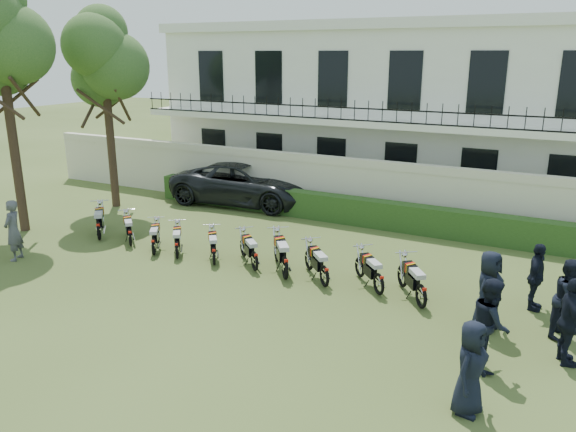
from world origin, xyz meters
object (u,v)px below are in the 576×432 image
(motorcycle_9, at_px, (422,291))
(officer_4, at_px, (569,299))
(motorcycle_1, at_px, (130,234))
(motorcycle_2, at_px, (153,242))
(officer_2, at_px, (570,322))
(motorcycle_4, at_px, (214,252))
(motorcycle_6, at_px, (285,262))
(motorcycle_3, at_px, (177,246))
(officer_1, at_px, (490,323))
(motorcycle_5, at_px, (255,256))
(motorcycle_7, at_px, (325,271))
(officer_0, at_px, (471,368))
(officer_3, at_px, (488,291))
(tree_west_near, at_px, (104,59))
(motorcycle_0, at_px, (99,227))
(motorcycle_8, at_px, (379,279))
(inspector, at_px, (13,230))
(suv, at_px, (246,184))
(officer_5, at_px, (536,277))

(motorcycle_9, relative_size, officer_4, 0.89)
(motorcycle_1, relative_size, motorcycle_2, 0.92)
(officer_2, bearing_deg, motorcycle_4, 64.65)
(motorcycle_4, relative_size, motorcycle_6, 0.84)
(motorcycle_3, height_order, motorcycle_9, motorcycle_9)
(officer_2, bearing_deg, officer_1, 102.67)
(motorcycle_2, height_order, officer_2, officer_2)
(motorcycle_2, xyz_separation_m, motorcycle_5, (3.47, 0.34, 0.03))
(motorcycle_3, relative_size, motorcycle_7, 1.01)
(officer_0, relative_size, officer_2, 0.94)
(motorcycle_9, bearing_deg, officer_3, -48.84)
(motorcycle_1, relative_size, motorcycle_4, 0.94)
(tree_west_near, xyz_separation_m, motorcycle_3, (6.15, -3.80, -5.46))
(motorcycle_0, bearing_deg, officer_4, -42.18)
(motorcycle_5, bearing_deg, motorcycle_8, -46.18)
(officer_0, xyz_separation_m, officer_1, (0.06, 1.75, 0.08))
(inspector, bearing_deg, motorcycle_1, 115.60)
(motorcycle_2, xyz_separation_m, officer_1, (10.28, -1.88, 0.51))
(tree_west_near, bearing_deg, officer_3, -15.10)
(motorcycle_1, height_order, motorcycle_7, motorcycle_7)
(tree_west_near, xyz_separation_m, officer_1, (15.60, -5.77, -4.94))
(motorcycle_7, distance_m, suv, 9.24)
(tree_west_near, bearing_deg, suv, 32.07)
(officer_1, bearing_deg, motorcycle_2, 64.57)
(motorcycle_9, bearing_deg, motorcycle_6, 142.47)
(motorcycle_1, height_order, motorcycle_9, motorcycle_9)
(motorcycle_0, bearing_deg, motorcycle_5, -41.33)
(motorcycle_9, relative_size, officer_2, 0.87)
(motorcycle_4, bearing_deg, motorcycle_1, 140.69)
(officer_0, bearing_deg, motorcycle_6, 67.78)
(motorcycle_4, distance_m, motorcycle_6, 2.40)
(motorcycle_1, relative_size, officer_0, 0.77)
(motorcycle_7, xyz_separation_m, officer_2, (5.94, -1.26, 0.46))
(tree_west_near, relative_size, motorcycle_8, 5.65)
(motorcycle_0, height_order, officer_4, officer_4)
(motorcycle_4, bearing_deg, officer_3, -40.02)
(tree_west_near, height_order, inspector, tree_west_near)
(motorcycle_0, relative_size, motorcycle_9, 0.96)
(motorcycle_2, bearing_deg, officer_4, -33.20)
(motorcycle_5, height_order, officer_5, officer_5)
(motorcycle_7, bearing_deg, motorcycle_5, 132.41)
(motorcycle_7, relative_size, officer_4, 0.78)
(motorcycle_8, distance_m, suv, 10.22)
(motorcycle_4, xyz_separation_m, officer_2, (9.53, -1.22, 0.49))
(motorcycle_6, bearing_deg, motorcycle_2, 144.38)
(motorcycle_2, relative_size, officer_2, 0.79)
(motorcycle_7, xyz_separation_m, officer_0, (4.48, -3.84, 0.40))
(motorcycle_3, bearing_deg, officer_1, -48.09)
(motorcycle_6, distance_m, motorcycle_8, 2.66)
(suv, bearing_deg, officer_0, -138.43)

